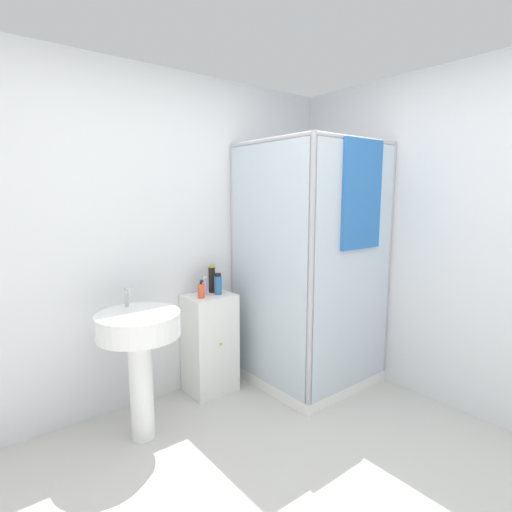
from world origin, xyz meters
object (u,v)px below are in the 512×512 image
sink (139,343)px  lotion_bottle_white (204,287)px  shampoo_bottle_tall_black (212,279)px  shampoo_bottle_blue (218,284)px  soap_dispenser (201,291)px

sink → lotion_bottle_white: (0.67, 0.30, 0.21)m
shampoo_bottle_tall_black → shampoo_bottle_blue: (-0.00, -0.09, -0.03)m
soap_dispenser → lotion_bottle_white: lotion_bottle_white is taller
lotion_bottle_white → shampoo_bottle_blue: bearing=-30.7°
soap_dispenser → lotion_bottle_white: bearing=45.0°
sink → soap_dispenser: bearing=21.1°
sink → shampoo_bottle_blue: sink is taller
shampoo_bottle_tall_black → shampoo_bottle_blue: size_ratio=1.33×
soap_dispenser → shampoo_bottle_blue: 0.17m
sink → soap_dispenser: sink is taller
soap_dispenser → lotion_bottle_white: 0.10m
shampoo_bottle_tall_black → lotion_bottle_white: 0.11m
shampoo_bottle_tall_black → lotion_bottle_white: (-0.10, -0.04, -0.05)m
sink → shampoo_bottle_tall_black: bearing=23.8°
sink → shampoo_bottle_blue: (0.76, 0.24, 0.23)m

